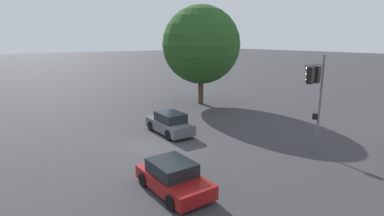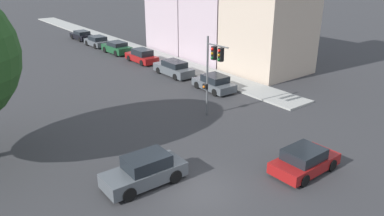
{
  "view_description": "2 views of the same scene",
  "coord_description": "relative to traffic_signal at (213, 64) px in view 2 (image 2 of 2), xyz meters",
  "views": [
    {
      "loc": [
        16.08,
        -8.34,
        6.55
      ],
      "look_at": [
        1.0,
        2.24,
        2.32
      ],
      "focal_mm": 28.0,
      "sensor_mm": 36.0,
      "label": 1
    },
    {
      "loc": [
        -9.66,
        -12.03,
        10.42
      ],
      "look_at": [
        3.85,
        5.24,
        1.81
      ],
      "focal_mm": 35.0,
      "sensor_mm": 36.0,
      "label": 2
    }
  ],
  "objects": [
    {
      "name": "parked_car_2",
      "position": [
        4.18,
        16.63,
        -3.26
      ],
      "size": [
        1.87,
        4.44,
        1.49
      ],
      "rotation": [
        0.0,
        0.0,
        1.58
      ],
      "color": "maroon",
      "rests_on": "ground_plane"
    },
    {
      "name": "crossing_car_1",
      "position": [
        -1.0,
        -8.59,
        -3.31
      ],
      "size": [
        3.89,
        1.97,
        1.36
      ],
      "rotation": [
        0.0,
        0.0,
        0.01
      ],
      "color": "maroon",
      "rests_on": "ground_plane"
    },
    {
      "name": "parked_car_0",
      "position": [
        4.12,
        4.47,
        -3.31
      ],
      "size": [
        2.08,
        4.07,
        1.38
      ],
      "rotation": [
        0.0,
        0.0,
        1.53
      ],
      "color": "#4C5156",
      "rests_on": "ground_plane"
    },
    {
      "name": "traffic_signal",
      "position": [
        0.0,
        0.0,
        0.0
      ],
      "size": [
        0.65,
        2.05,
        5.74
      ],
      "rotation": [
        0.0,
        0.0,
        3.21
      ],
      "color": "#515456",
      "rests_on": "ground_plane"
    },
    {
      "name": "sidewalk_strip",
      "position": [
        6.89,
        27.29,
        -3.88
      ],
      "size": [
        2.98,
        60.0,
        0.15
      ],
      "color": "#9E9E99",
      "rests_on": "ground_plane"
    },
    {
      "name": "rowhouse_backdrop",
      "position": [
        12.29,
        12.46,
        1.86
      ],
      "size": [
        7.91,
        21.0,
        12.87
      ],
      "color": "#BCA893",
      "rests_on": "ground_plane"
    },
    {
      "name": "crossing_car_0",
      "position": [
        -8.24,
        -4.43,
        -3.23
      ],
      "size": [
        4.22,
        1.91,
        1.55
      ],
      "rotation": [
        0.0,
        0.0,
        3.12
      ],
      "color": "#4C5156",
      "rests_on": "ground_plane"
    },
    {
      "name": "parked_car_4",
      "position": [
        3.97,
        27.52,
        -3.31
      ],
      "size": [
        2.09,
        4.21,
        1.34
      ],
      "rotation": [
        0.0,
        0.0,
        1.58
      ],
      "color": "#4C5156",
      "rests_on": "ground_plane"
    },
    {
      "name": "parked_car_1",
      "position": [
        4.02,
        10.36,
        -3.26
      ],
      "size": [
        1.83,
        4.69,
        1.47
      ],
      "rotation": [
        0.0,
        0.0,
        1.57
      ],
      "color": "#4C5156",
      "rests_on": "ground_plane"
    },
    {
      "name": "ground_plane",
      "position": [
        -6.67,
        -6.54,
        -3.95
      ],
      "size": [
        300.0,
        300.0,
        0.0
      ],
      "primitive_type": "plane",
      "color": "#333335"
    },
    {
      "name": "parked_car_5",
      "position": [
        4.1,
        33.0,
        -3.34
      ],
      "size": [
        2.02,
        4.2,
        1.27
      ],
      "rotation": [
        0.0,
        0.0,
        1.59
      ],
      "color": "black",
      "rests_on": "ground_plane"
    },
    {
      "name": "parked_car_3",
      "position": [
        4.05,
        22.26,
        -3.26
      ],
      "size": [
        2.11,
        4.4,
        1.43
      ],
      "rotation": [
        0.0,
        0.0,
        1.61
      ],
      "color": "#194728",
      "rests_on": "ground_plane"
    }
  ]
}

